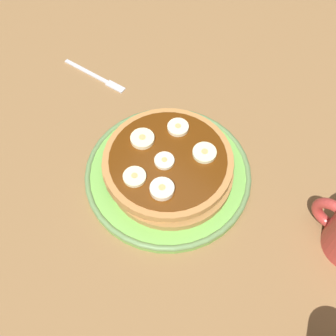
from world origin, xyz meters
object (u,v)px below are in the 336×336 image
object	(u,v)px
banana_slice_5	(204,153)
fork	(98,77)
banana_slice_2	(135,177)
banana_slice_3	(142,139)
plate	(168,174)
pancake_stack	(168,165)
banana_slice_1	(178,128)
banana_slice_4	(162,189)
banana_slice_0	(165,162)

from	to	relation	value
banana_slice_5	fork	distance (cm)	26.69
banana_slice_2	banana_slice_3	bearing A→B (deg)	-56.79
plate	banana_slice_5	size ratio (longest dim) A/B	7.26
pancake_stack	banana_slice_3	bearing A→B (deg)	1.60
pancake_stack	banana_slice_3	world-z (taller)	banana_slice_3
banana_slice_1	banana_slice_4	world-z (taller)	banana_slice_4
pancake_stack	banana_slice_5	world-z (taller)	banana_slice_5
banana_slice_0	banana_slice_5	world-z (taller)	banana_slice_5
plate	pancake_stack	world-z (taller)	pancake_stack
banana_slice_0	pancake_stack	bearing A→B (deg)	-76.53
banana_slice_1	plate	bearing A→B (deg)	115.00
pancake_stack	banana_slice_2	xyz separation A→B (cm)	(1.36, 5.47, 2.07)
pancake_stack	banana_slice_3	distance (cm)	5.30
pancake_stack	banana_slice_1	size ratio (longest dim) A/B	6.17
plate	banana_slice_1	bearing A→B (deg)	-65.00
plate	fork	distance (cm)	23.73
banana_slice_1	banana_slice_5	bearing A→B (deg)	169.78
plate	fork	world-z (taller)	plate
plate	banana_slice_3	world-z (taller)	banana_slice_3
banana_slice_1	banana_slice_4	bearing A→B (deg)	118.40
fork	plate	bearing A→B (deg)	161.90
banana_slice_0	banana_slice_2	bearing A→B (deg)	71.35
plate	pancake_stack	size ratio (longest dim) A/B	1.27
plate	pancake_stack	distance (cm)	2.33
banana_slice_2	banana_slice_4	bearing A→B (deg)	-167.20
banana_slice_4	fork	bearing A→B (deg)	-25.05
banana_slice_1	banana_slice_2	size ratio (longest dim) A/B	0.98
pancake_stack	banana_slice_0	size ratio (longest dim) A/B	6.86
fork	banana_slice_4	bearing A→B (deg)	154.95
pancake_stack	banana_slice_4	size ratio (longest dim) A/B	5.82
banana_slice_3	banana_slice_2	bearing A→B (deg)	123.21
plate	banana_slice_3	xyz separation A→B (cm)	(4.86, 0.08, 4.46)
pancake_stack	fork	world-z (taller)	pancake_stack
banana_slice_3	banana_slice_4	xyz separation A→B (cm)	(-7.65, 4.39, 0.07)
banana_slice_3	banana_slice_1	bearing A→B (deg)	-116.95
pancake_stack	plate	bearing A→B (deg)	97.27
banana_slice_1	banana_slice_5	size ratio (longest dim) A/B	0.92
pancake_stack	banana_slice_1	xyz separation A→B (cm)	(2.30, -4.89, 2.10)
plate	banana_slice_3	distance (cm)	6.59
banana_slice_2	banana_slice_4	size ratio (longest dim) A/B	0.96
banana_slice_1	banana_slice_5	distance (cm)	5.84
banana_slice_0	banana_slice_3	xyz separation A→B (cm)	(5.05, -0.70, 0.08)
banana_slice_1	banana_slice_3	size ratio (longest dim) A/B	0.90
banana_slice_4	pancake_stack	bearing A→B (deg)	-58.31
pancake_stack	banana_slice_4	world-z (taller)	banana_slice_4
banana_slice_3	fork	world-z (taller)	banana_slice_3
banana_slice_1	banana_slice_3	xyz separation A→B (cm)	(2.56, 5.03, 0.03)
banana_slice_1	banana_slice_2	world-z (taller)	same
banana_slice_1	banana_slice_2	xyz separation A→B (cm)	(-0.94, 10.36, -0.03)
pancake_stack	banana_slice_0	xyz separation A→B (cm)	(-0.20, 0.84, 2.05)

